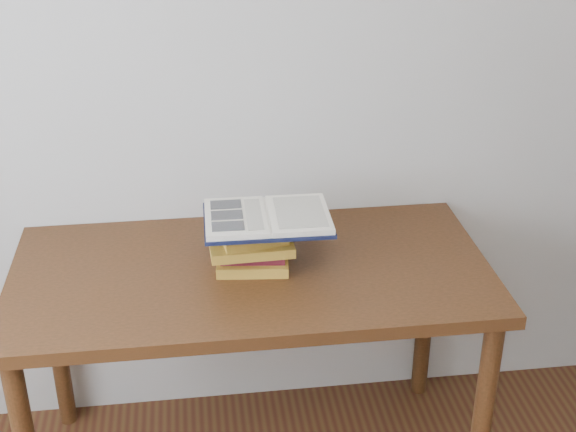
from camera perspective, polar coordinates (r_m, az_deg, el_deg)
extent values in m
cube|color=#BAB8B0|center=(2.58, -5.61, 10.32)|extent=(3.50, 0.04, 2.60)
cube|color=#4E2913|center=(2.46, -2.64, -4.13)|extent=(1.46, 0.73, 0.04)
cylinder|color=#4E2913|center=(2.59, 13.64, -13.96)|extent=(0.06, 0.06, 0.74)
cylinder|color=#4E2913|center=(2.97, -16.16, -8.31)|extent=(0.06, 0.06, 0.74)
cylinder|color=#4E2913|center=(3.04, 9.76, -6.61)|extent=(0.06, 0.06, 0.74)
cube|color=#A58725|center=(2.46, -2.53, -3.22)|extent=(0.23, 0.18, 0.03)
cube|color=maroon|center=(2.45, -2.50, -2.49)|extent=(0.21, 0.15, 0.03)
cube|color=#A58725|center=(2.43, -2.70, -1.91)|extent=(0.25, 0.19, 0.03)
cube|color=#A58725|center=(2.41, -2.51, -1.38)|extent=(0.21, 0.16, 0.03)
cube|color=#A58725|center=(2.41, -2.10, -0.67)|extent=(0.22, 0.18, 0.02)
cube|color=black|center=(2.40, -1.48, -0.31)|extent=(0.38, 0.27, 0.01)
cube|color=beige|center=(2.39, -3.75, -0.13)|extent=(0.19, 0.25, 0.02)
cube|color=beige|center=(2.40, 0.77, 0.10)|extent=(0.19, 0.25, 0.02)
cylinder|color=beige|center=(2.39, -1.48, -0.05)|extent=(0.02, 0.25, 0.01)
cube|color=black|center=(2.45, -4.44, 0.83)|extent=(0.10, 0.06, 0.00)
cube|color=black|center=(2.39, -4.37, 0.08)|extent=(0.10, 0.06, 0.00)
cube|color=black|center=(2.32, -4.29, -0.72)|extent=(0.10, 0.06, 0.00)
cube|color=beige|center=(2.39, -2.45, 0.14)|extent=(0.05, 0.21, 0.00)
cube|color=beige|center=(2.40, 0.86, 0.31)|extent=(0.15, 0.21, 0.00)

